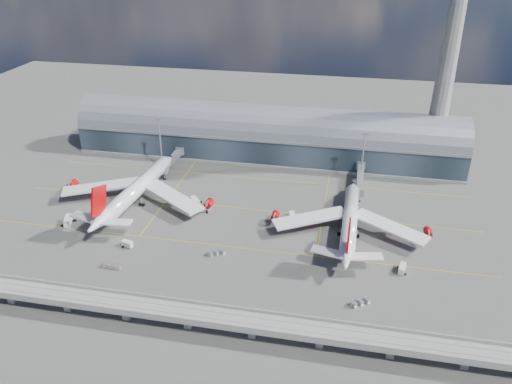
% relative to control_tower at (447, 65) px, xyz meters
% --- Properties ---
extents(ground, '(500.00, 500.00, 0.00)m').
position_rel_control_tower_xyz_m(ground, '(-85.00, -83.00, -51.64)').
color(ground, '#474744').
rests_on(ground, ground).
extents(taxi_lines, '(200.00, 80.12, 0.01)m').
position_rel_control_tower_xyz_m(taxi_lines, '(-85.00, -60.89, -51.63)').
color(taxi_lines, gold).
rests_on(taxi_lines, ground).
extents(terminal, '(200.00, 30.00, 28.00)m').
position_rel_control_tower_xyz_m(terminal, '(-85.00, -5.01, -40.30)').
color(terminal, '#1F2A34').
rests_on(terminal, ground).
extents(control_tower, '(19.00, 19.00, 103.00)m').
position_rel_control_tower_xyz_m(control_tower, '(0.00, 0.00, 0.00)').
color(control_tower, gray).
rests_on(control_tower, ground).
extents(guideway, '(220.00, 8.50, 7.20)m').
position_rel_control_tower_xyz_m(guideway, '(-85.00, -138.00, -46.34)').
color(guideway, gray).
rests_on(guideway, ground).
extents(floodlight_mast_left, '(3.00, 0.70, 25.70)m').
position_rel_control_tower_xyz_m(floodlight_mast_left, '(-135.00, -28.00, -38.00)').
color(floodlight_mast_left, gray).
rests_on(floodlight_mast_left, ground).
extents(floodlight_mast_right, '(3.00, 0.70, 25.70)m').
position_rel_control_tower_xyz_m(floodlight_mast_right, '(-35.00, -28.00, -38.00)').
color(floodlight_mast_right, gray).
rests_on(floodlight_mast_right, ground).
extents(airliner_left, '(70.57, 74.17, 22.59)m').
position_rel_control_tower_xyz_m(airliner_left, '(-132.03, -67.64, -45.18)').
color(airliner_left, white).
rests_on(airliner_left, ground).
extents(airliner_right, '(63.67, 66.52, 21.15)m').
position_rel_control_tower_xyz_m(airliner_right, '(-38.75, -74.27, -46.15)').
color(airliner_right, white).
rests_on(airliner_right, ground).
extents(jet_bridge_left, '(4.40, 28.00, 7.25)m').
position_rel_control_tower_xyz_m(jet_bridge_left, '(-128.34, -29.88, -46.46)').
color(jet_bridge_left, gray).
rests_on(jet_bridge_left, ground).
extents(jet_bridge_right, '(4.40, 32.00, 7.25)m').
position_rel_control_tower_xyz_m(jet_bridge_right, '(-35.23, -31.82, -46.46)').
color(jet_bridge_right, gray).
rests_on(jet_bridge_right, ground).
extents(service_truck_0, '(4.75, 7.67, 3.02)m').
position_rel_control_tower_xyz_m(service_truck_0, '(-152.46, -89.97, -50.08)').
color(service_truck_0, silver).
rests_on(service_truck_0, ground).
extents(service_truck_1, '(4.68, 3.07, 2.50)m').
position_rel_control_tower_xyz_m(service_truck_1, '(-121.54, -100.80, -50.38)').
color(service_truck_1, silver).
rests_on(service_truck_1, ground).
extents(service_truck_2, '(7.40, 4.75, 2.60)m').
position_rel_control_tower_xyz_m(service_truck_2, '(-101.21, -68.76, -50.28)').
color(service_truck_2, silver).
rests_on(service_truck_2, ground).
extents(service_truck_3, '(3.17, 5.71, 2.61)m').
position_rel_control_tower_xyz_m(service_truck_3, '(-19.32, -96.36, -50.30)').
color(service_truck_3, silver).
rests_on(service_truck_3, ground).
extents(service_truck_4, '(3.16, 5.16, 2.79)m').
position_rel_control_tower_xyz_m(service_truck_4, '(-62.47, -68.01, -50.23)').
color(service_truck_4, silver).
rests_on(service_truck_4, ground).
extents(service_truck_5, '(5.88, 6.62, 3.12)m').
position_rel_control_tower_xyz_m(service_truck_5, '(-105.99, -64.29, -50.04)').
color(service_truck_5, silver).
rests_on(service_truck_5, ground).
extents(cargo_train_0, '(7.24, 2.03, 1.60)m').
position_rel_control_tower_xyz_m(cargo_train_0, '(-121.35, -114.79, -50.80)').
color(cargo_train_0, gray).
rests_on(cargo_train_0, ground).
extents(cargo_train_1, '(6.85, 4.14, 1.54)m').
position_rel_control_tower_xyz_m(cargo_train_1, '(-86.77, -99.25, -50.84)').
color(cargo_train_1, gray).
rests_on(cargo_train_1, ground).
extents(cargo_train_2, '(6.95, 5.42, 1.65)m').
position_rel_control_tower_xyz_m(cargo_train_2, '(-33.66, -117.14, -50.78)').
color(cargo_train_2, gray).
rests_on(cargo_train_2, ground).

